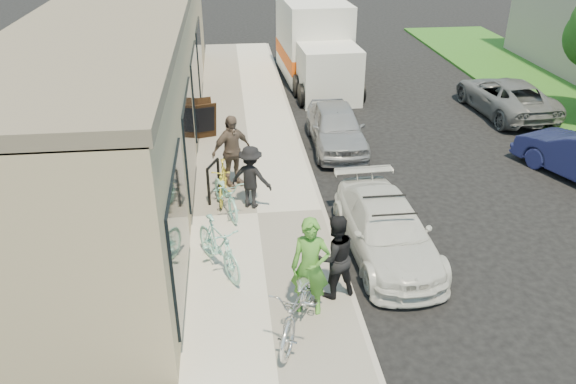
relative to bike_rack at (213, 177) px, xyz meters
name	(u,v)px	position (x,y,z in m)	size (l,w,h in m)	color
ground	(373,293)	(2.98, -3.81, -0.73)	(120.00, 120.00, 0.00)	black
sidewalk	(257,216)	(0.98, -0.81, -0.65)	(3.00, 34.00, 0.15)	beige
curb	(323,213)	(2.53, -0.81, -0.66)	(0.12, 34.00, 0.13)	#9E9790
storefront	(132,74)	(-2.26, 4.18, 1.40)	(3.60, 20.00, 4.22)	#C3B087
bike_rack	(213,177)	(0.00, 0.00, 0.00)	(0.30, 0.64, 0.96)	black
sandwich_board	(204,119)	(-0.32, 4.02, 0.00)	(0.85, 0.85, 1.12)	#321D0E
sedan_white	(386,229)	(3.54, -2.51, -0.16)	(1.76, 3.99, 1.18)	silver
sedan_silver	(336,127)	(3.56, 3.17, -0.09)	(1.50, 3.72, 1.27)	#9E9EA3
moving_truck	(315,47)	(3.98, 9.97, 0.65)	(2.64, 6.41, 3.10)	silver
far_car_gray	(505,96)	(9.86, 5.46, -0.12)	(2.03, 4.39, 1.22)	#5A5D60
tandem_bike	(300,305)	(1.44, -4.84, -0.04)	(0.71, 2.04, 1.07)	silver
woman_rider	(310,267)	(1.68, -4.33, 0.34)	(0.67, 0.44, 1.83)	#478B2E
man_standing	(334,257)	(2.18, -3.93, 0.23)	(0.79, 0.62, 1.63)	black
cruiser_bike_a	(218,246)	(0.11, -2.92, -0.05)	(0.50, 1.77, 1.06)	#99E4D3
cruiser_bike_b	(226,194)	(0.28, -0.64, -0.14)	(0.59, 1.69, 0.89)	#99E4D3
cruiser_bike_c	(223,181)	(0.21, 0.01, -0.12)	(0.43, 1.52, 0.91)	gold
bystander_a	(251,177)	(0.88, -0.46, 0.18)	(0.98, 0.56, 1.52)	black
bystander_b	(232,151)	(0.46, 0.70, 0.35)	(1.08, 0.45, 1.85)	brown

